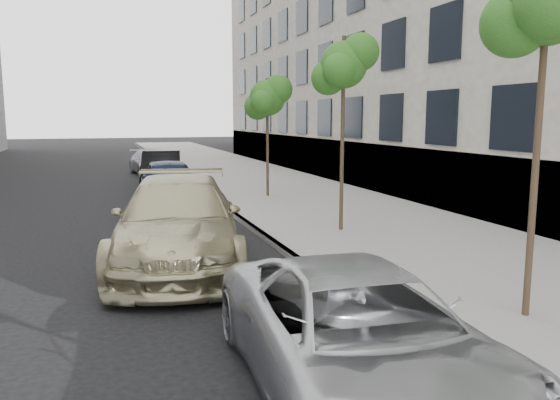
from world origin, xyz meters
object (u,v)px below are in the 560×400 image
suv (178,222)px  sedan_rear (151,162)px  tree_mid (345,65)px  sedan_blue (169,182)px  sedan_black (162,169)px  tree_far (268,98)px  minivan (360,337)px

suv → sedan_rear: suv is taller
tree_mid → sedan_blue: tree_mid is taller
sedan_blue → sedan_black: size_ratio=1.00×
tree_far → suv: 9.57m
tree_mid → minivan: 9.13m
sedan_blue → sedan_rear: sedan_blue is taller
suv → sedan_black: (1.07, 13.19, -0.11)m
sedan_black → tree_far: bearing=-49.6°
suv → sedan_rear: 18.63m
minivan → sedan_blue: (-0.30, 14.09, 0.09)m
sedan_rear → suv: bearing=-99.0°
suv → sedan_blue: size_ratio=1.31×
tree_mid → sedan_black: bearing=105.9°
tree_far → tree_mid: bearing=-90.0°
tree_mid → sedan_blue: (-3.62, 6.39, -3.49)m
tree_mid → sedan_blue: 8.13m
tree_mid → suv: (-4.40, -1.52, -3.40)m
sedan_blue → sedan_black: 5.29m
sedan_blue → sedan_black: bearing=88.6°
sedan_black → sedan_rear: size_ratio=1.07×
tree_far → minivan: tree_far is taller
tree_mid → tree_far: tree_mid is taller
tree_far → sedan_rear: 11.51m
tree_mid → sedan_black: size_ratio=1.05×
suv → sedan_rear: size_ratio=1.40×
suv → sedan_rear: (1.07, 18.60, -0.25)m
minivan → sedan_black: bearing=93.6°
tree_far → sedan_blue: size_ratio=0.94×
minivan → sedan_rear: bearing=93.6°
tree_mid → sedan_blue: bearing=119.6°
tree_mid → sedan_blue: size_ratio=1.05×
minivan → sedan_rear: 24.79m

